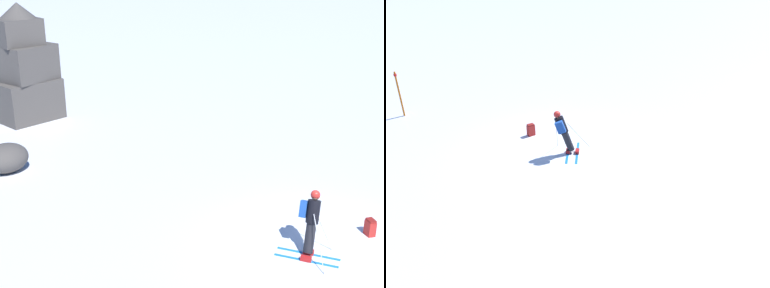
# 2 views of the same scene
# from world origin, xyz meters

# --- Properties ---
(ground_plane) EXTENTS (300.00, 300.00, 0.00)m
(ground_plane) POSITION_xyz_m (0.00, 0.00, 0.00)
(ground_plane) COLOR white
(skier) EXTENTS (1.31, 1.73, 1.75)m
(skier) POSITION_xyz_m (-0.49, 0.15, 0.96)
(skier) COLOR #1E7AC6
(skier) RESTS_ON ground
(rock_pillar) EXTENTS (2.73, 2.40, 5.40)m
(rock_pillar) POSITION_xyz_m (0.80, 16.19, 2.26)
(rock_pillar) COLOR #4C4742
(rock_pillar) RESTS_ON ground
(spare_backpack) EXTENTS (0.35, 0.37, 0.50)m
(spare_backpack) POSITION_xyz_m (1.42, -0.68, 0.24)
(spare_backpack) COLOR #AD231E
(spare_backpack) RESTS_ON ground
(exposed_boulder_0) EXTENTS (1.63, 1.38, 1.06)m
(exposed_boulder_0) POSITION_xyz_m (-3.20, 11.08, 0.53)
(exposed_boulder_0) COLOR #4C4742
(exposed_boulder_0) RESTS_ON ground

